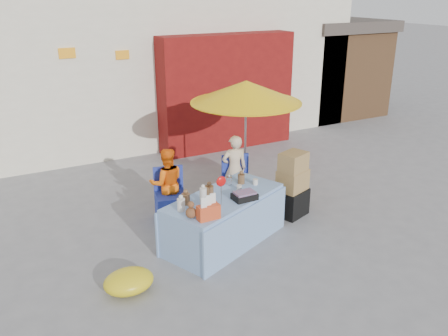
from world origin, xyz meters
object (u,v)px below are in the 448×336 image
vendor_orange (167,183)px  chair_right (238,190)px  umbrella (246,92)px  box_stack (292,187)px  chair_left (171,205)px  vendor_beige (234,169)px  market_table (224,219)px

vendor_orange → chair_right: bearing=-173.2°
chair_right → vendor_orange: 1.30m
umbrella → box_stack: bearing=-75.8°
chair_left → vendor_beige: vendor_beige is taller
vendor_beige → market_table: bearing=67.6°
vendor_beige → vendor_orange: bearing=12.9°
chair_right → box_stack: size_ratio=0.77×
chair_right → vendor_orange: vendor_orange is taller
vendor_beige → umbrella: 1.33m
chair_left → umbrella: umbrella is taller
umbrella → box_stack: size_ratio=1.91×
vendor_orange → umbrella: umbrella is taller
chair_left → box_stack: size_ratio=0.77×
chair_left → vendor_orange: size_ratio=0.72×
vendor_beige → umbrella: bearing=-140.5°
umbrella → vendor_orange: bearing=-174.5°
chair_left → chair_right: size_ratio=1.00×
umbrella → market_table: bearing=-130.5°
chair_left → box_stack: bearing=-10.4°
chair_right → vendor_beige: bearing=104.4°
market_table → umbrella: (1.14, 1.33, 1.51)m
vendor_orange → umbrella: bearing=-161.5°
market_table → vendor_orange: 1.27m
vendor_beige → box_stack: 1.08m
market_table → chair_left: (-0.41, 1.04, -0.12)m
box_stack → vendor_beige: bearing=121.8°
chair_left → vendor_orange: vendor_orange is taller
box_stack → chair_left: bearing=156.7°
umbrella → vendor_beige: bearing=-153.4°
chair_right → market_table: bearing=-115.9°
market_table → box_stack: market_table is taller
market_table → chair_right: market_table is taller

